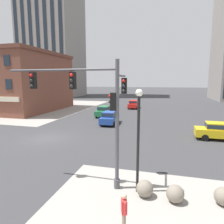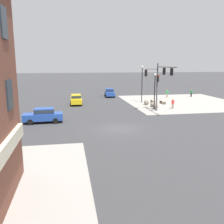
% 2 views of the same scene
% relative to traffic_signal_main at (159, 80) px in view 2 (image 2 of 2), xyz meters
% --- Properties ---
extents(ground_plane, '(320.00, 320.00, 0.00)m').
position_rel_traffic_signal_main_xyz_m(ground_plane, '(-7.72, 7.10, -4.45)').
color(ground_plane, '#38383A').
extents(sidewalk_corner_slab, '(20.00, 19.00, 0.02)m').
position_rel_traffic_signal_main_xyz_m(sidewalk_corner_slab, '(8.28, -7.40, -4.45)').
color(sidewalk_corner_slab, gray).
rests_on(sidewalk_corner_slab, ground).
extents(traffic_signal_main, '(6.37, 2.09, 6.72)m').
position_rel_traffic_signal_main_xyz_m(traffic_signal_main, '(0.00, 0.00, 0.00)').
color(traffic_signal_main, '#4C4C51').
rests_on(traffic_signal_main, ground).
extents(bollard_sphere_curb_a, '(0.84, 0.84, 0.84)m').
position_rel_traffic_signal_main_xyz_m(bollard_sphere_curb_a, '(2.70, -0.62, -4.03)').
color(bollard_sphere_curb_a, gray).
rests_on(bollard_sphere_curb_a, ground).
extents(bollard_sphere_curb_b, '(0.84, 0.84, 0.84)m').
position_rel_traffic_signal_main_xyz_m(bollard_sphere_curb_b, '(4.13, -0.72, -4.03)').
color(bollard_sphere_curb_b, gray).
rests_on(bollard_sphere_curb_b, ground).
extents(bollard_sphere_curb_c, '(0.84, 0.84, 0.84)m').
position_rel_traffic_signal_main_xyz_m(bollard_sphere_curb_c, '(6.28, -0.37, -4.03)').
color(bollard_sphere_curb_c, gray).
rests_on(bollard_sphere_curb_c, ground).
extents(bench_near_signal, '(1.82, 0.58, 0.49)m').
position_rel_traffic_signal_main_xyz_m(bench_near_signal, '(6.88, -3.44, -4.12)').
color(bench_near_signal, tan).
rests_on(bench_near_signal, ground).
extents(bench_mid_block, '(1.84, 0.65, 0.49)m').
position_rel_traffic_signal_main_xyz_m(bench_mid_block, '(8.20, -2.17, -4.12)').
color(bench_mid_block, tan).
rests_on(bench_mid_block, ground).
extents(pedestrian_near_bench, '(0.29, 0.53, 1.57)m').
position_rel_traffic_signal_main_xyz_m(pedestrian_near_bench, '(14.20, -7.23, -3.56)').
color(pedestrian_near_bench, gray).
rests_on(pedestrian_near_bench, ground).
extents(pedestrian_at_curb, '(0.30, 0.52, 1.54)m').
position_rel_traffic_signal_main_xyz_m(pedestrian_at_curb, '(2.18, -3.16, -3.58)').
color(pedestrian_at_curb, gray).
rests_on(pedestrian_at_curb, ground).
extents(pedestrian_walking_east, '(0.52, 0.31, 1.55)m').
position_rel_traffic_signal_main_xyz_m(pedestrian_walking_east, '(14.27, -12.49, -3.57)').
color(pedestrian_walking_east, black).
rests_on(pedestrian_walking_east, ground).
extents(street_lamp_corner_near, '(0.36, 0.36, 5.28)m').
position_rel_traffic_signal_main_xyz_m(street_lamp_corner_near, '(2.28, -0.27, -1.13)').
color(street_lamp_corner_near, black).
rests_on(street_lamp_corner_near, ground).
extents(street_lamp_mid_sidewalk, '(0.36, 0.36, 6.30)m').
position_rel_traffic_signal_main_xyz_m(street_lamp_mid_sidewalk, '(8.92, -0.35, -0.58)').
color(street_lamp_mid_sidewalk, black).
rests_on(street_lamp_mid_sidewalk, ground).
extents(car_main_northbound_far, '(4.41, 1.92, 1.68)m').
position_rel_traffic_signal_main_xyz_m(car_main_northbound_far, '(8.58, 10.99, -3.53)').
color(car_main_northbound_far, gold).
rests_on(car_main_northbound_far, ground).
extents(car_main_southbound_near, '(4.53, 2.16, 1.68)m').
position_rel_traffic_signal_main_xyz_m(car_main_southbound_near, '(17.44, 3.90, -3.53)').
color(car_main_southbound_near, '#23479E').
rests_on(car_main_southbound_near, ground).
extents(car_parked_curb, '(2.03, 4.47, 1.68)m').
position_rel_traffic_signal_main_xyz_m(car_parked_curb, '(-3.53, 15.09, -3.53)').
color(car_parked_curb, '#23479E').
rests_on(car_parked_curb, ground).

